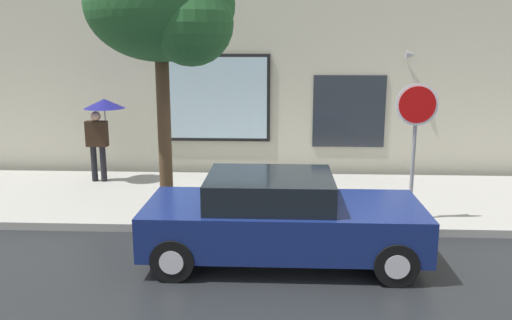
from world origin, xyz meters
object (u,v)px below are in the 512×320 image
parked_car (281,219)px  stop_sign (416,125)px  fire_hydrant (313,195)px  street_tree (166,10)px  pedestrian_with_umbrella (102,117)px

parked_car → stop_sign: bearing=34.5°
fire_hydrant → street_tree: bearing=-175.9°
parked_car → stop_sign: (2.41, 1.66, 1.25)m
parked_car → pedestrian_with_umbrella: size_ratio=2.18×
fire_hydrant → street_tree: (-2.68, -0.19, 3.44)m
parked_car → stop_sign: 3.18m
parked_car → pedestrian_with_umbrella: (-4.19, 4.19, 1.00)m
pedestrian_with_umbrella → street_tree: size_ratio=0.40×
street_tree → parked_car: bearing=-39.9°
parked_car → fire_hydrant: size_ratio=5.66×
street_tree → stop_sign: size_ratio=1.94×
pedestrian_with_umbrella → street_tree: bearing=-49.2°
fire_hydrant → parked_car: bearing=-107.8°
parked_car → street_tree: size_ratio=0.87×
street_tree → stop_sign: street_tree is taller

